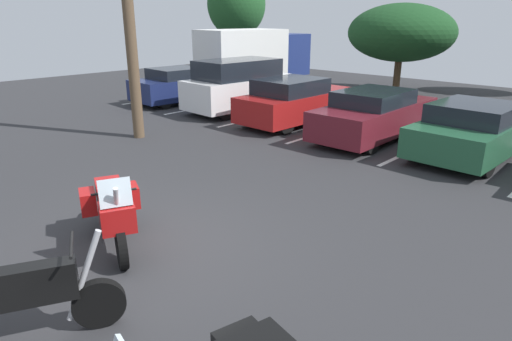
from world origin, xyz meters
The scene contains 13 objects.
ground centered at (0.00, 0.00, -0.05)m, with size 44.00×44.00×0.10m, color #2D2D30.
motorcycle_touring centered at (-0.47, -0.35, 0.63)m, with size 2.16×1.25×1.34m.
motorcycle_second centered at (0.86, -2.15, 0.53)m, with size 1.04×1.91×1.24m.
parking_stripes centered at (-0.85, 8.44, 0.00)m, with size 20.55×4.73×0.01m.
car_navy centered at (-9.71, 8.19, 0.70)m, with size 2.18×4.38×1.43m.
car_white centered at (-6.55, 8.51, 0.97)m, with size 2.11×4.61×1.93m.
car_red centered at (-3.78, 8.40, 0.73)m, with size 1.87×4.57×1.51m.
car_maroon centered at (-0.85, 8.39, 0.70)m, with size 1.85×4.69×1.43m.
car_green centered at (1.95, 8.54, 0.69)m, with size 2.09×4.52×1.40m.
box_truck centered at (-11.33, 14.17, 1.52)m, with size 3.18×6.28×2.80m.
utility_pole centered at (-6.01, 3.64, 3.82)m, with size 1.32×1.40×7.44m.
tree_rear centered at (-4.24, 16.51, 2.73)m, with size 4.79×4.79×4.02m.
tree_center_right centered at (-16.46, 18.00, 4.16)m, with size 3.75×3.75×6.25m.
Camera 1 is at (5.51, -3.46, 3.45)m, focal length 31.40 mm.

